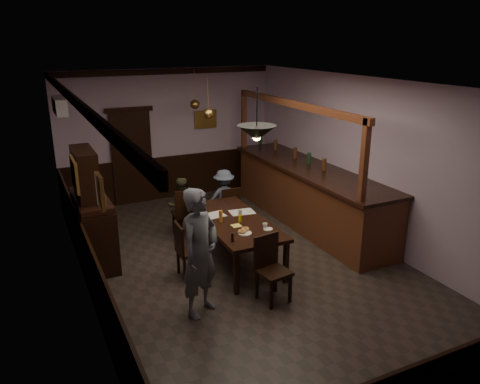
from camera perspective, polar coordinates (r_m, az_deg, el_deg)
room at (r=7.37m, az=0.71°, el=1.41°), size 5.01×8.01×3.01m
dining_table at (r=7.84m, az=-0.69°, el=-3.84°), size 1.05×2.22×0.75m
chair_far_left at (r=8.85m, az=-6.69°, el=-2.33°), size 0.45×0.45×0.98m
chair_far_right at (r=9.17m, az=-1.32°, el=-1.80°), size 0.40×0.40×0.89m
chair_near at (r=6.81m, az=3.73°, el=-8.87°), size 0.48×0.48×0.97m
chair_side at (r=7.44m, az=-6.63°, el=-6.81°), size 0.40×0.40×0.91m
person_standing at (r=6.33m, az=-4.89°, el=-7.39°), size 0.79×0.71×1.81m
person_seated_left at (r=9.10m, az=-7.21°, el=-1.64°), size 0.59×0.48×1.11m
person_seated_right at (r=9.37m, az=-1.97°, el=-0.72°), size 0.82×0.56×1.16m
newspaper_left at (r=8.00m, az=-3.38°, el=-2.88°), size 0.45×0.35×0.01m
newspaper_right at (r=8.14m, az=0.25°, el=-2.46°), size 0.45×0.35×0.01m
napkin at (r=7.57m, az=-0.45°, el=-4.11°), size 0.15×0.15×0.00m
saucer at (r=7.45m, az=3.45°, el=-4.52°), size 0.15×0.15×0.01m
coffee_cup at (r=7.46m, az=3.06°, el=-4.09°), size 0.08×0.08×0.07m
pastry_plate at (r=7.28m, az=0.57°, el=-5.03°), size 0.22×0.22×0.01m
pastry_ring_a at (r=7.27m, az=0.23°, el=-4.84°), size 0.13×0.13×0.04m
pastry_ring_b at (r=7.36m, az=0.64°, el=-4.53°), size 0.13×0.13×0.04m
soda_can at (r=7.71m, az=0.00°, el=-3.23°), size 0.07×0.07×0.12m
beer_glass at (r=7.69m, az=-2.37°, el=-2.98°), size 0.06×0.06×0.20m
water_glass at (r=7.86m, az=0.02°, el=-2.67°), size 0.06×0.06×0.15m
pepper_mill at (r=6.98m, az=-0.94°, el=-5.55°), size 0.04×0.04×0.14m
sideboard at (r=8.18m, az=-17.55°, el=-3.01°), size 0.53×1.48×1.96m
bar_counter at (r=9.54m, az=8.38°, el=-0.24°), size 1.05×4.49×2.52m
door_back at (r=10.82m, az=-13.02°, el=4.01°), size 0.90×0.06×2.10m
ac_unit at (r=9.32m, az=-21.13°, el=9.78°), size 0.20×0.85×0.30m
picture_left_small at (r=4.99m, az=-16.68°, el=0.07°), size 0.04×0.28×0.36m
picture_left_large at (r=7.40m, az=-19.52°, el=2.03°), size 0.04×0.62×0.48m
picture_back at (r=11.19m, az=-4.22°, el=8.83°), size 0.55×0.04×0.42m
pendant_iron at (r=6.65m, az=2.05°, el=7.19°), size 0.56×0.56×0.75m
pendant_brass_mid at (r=8.81m, az=-3.87°, el=9.52°), size 0.20×0.20×0.81m
pendant_brass_far at (r=10.04m, az=-5.52°, el=10.57°), size 0.20×0.20×0.81m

